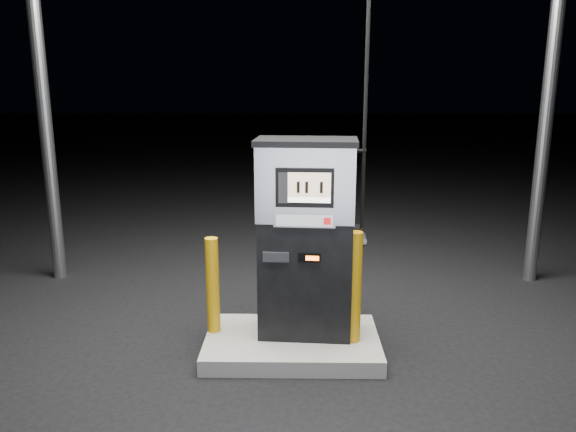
{
  "coord_description": "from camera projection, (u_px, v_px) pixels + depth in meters",
  "views": [
    {
      "loc": [
        0.03,
        -4.79,
        2.45
      ],
      "look_at": [
        -0.04,
        0.0,
        1.29
      ],
      "focal_mm": 35.0,
      "sensor_mm": 36.0,
      "label": 1
    }
  ],
  "objects": [
    {
      "name": "bollard_left",
      "position": [
        213.0,
        285.0,
        5.2
      ],
      "size": [
        0.14,
        0.14,
        0.91
      ],
      "primitive_type": "cylinder",
      "rotation": [
        0.0,
        0.0,
        0.13
      ],
      "color": "#C88C0B",
      "rests_on": "pump_island"
    },
    {
      "name": "ground",
      "position": [
        292.0,
        351.0,
        5.23
      ],
      "size": [
        80.0,
        80.0,
        0.0
      ],
      "primitive_type": "plane",
      "color": "black",
      "rests_on": "ground"
    },
    {
      "name": "bollard_right",
      "position": [
        354.0,
        287.0,
        5.0
      ],
      "size": [
        0.18,
        0.18,
        1.02
      ],
      "primitive_type": "cylinder",
      "rotation": [
        0.0,
        0.0,
        0.41
      ],
      "color": "#C88C0B",
      "rests_on": "pump_island"
    },
    {
      "name": "fuel_dispenser",
      "position": [
        306.0,
        237.0,
        5.07
      ],
      "size": [
        1.01,
        0.59,
        3.76
      ],
      "rotation": [
        0.0,
        0.0,
        -0.07
      ],
      "color": "black",
      "rests_on": "pump_island"
    },
    {
      "name": "pump_island",
      "position": [
        292.0,
        343.0,
        5.21
      ],
      "size": [
        1.6,
        1.0,
        0.15
      ],
      "primitive_type": "cube",
      "color": "slate",
      "rests_on": "ground"
    }
  ]
}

